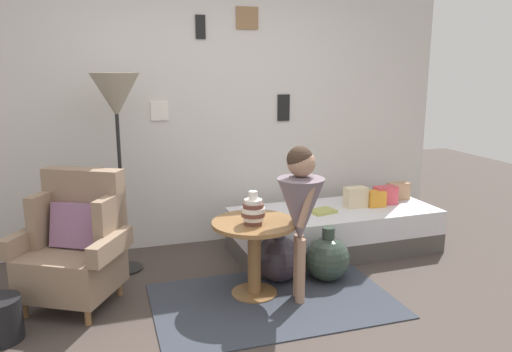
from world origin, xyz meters
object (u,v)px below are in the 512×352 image
object	(u,v)px
daybed	(334,230)
person_child	(300,204)
demijohn_near	(278,258)
demijohn_far	(327,258)
floor_lamp	(116,103)
side_table	(254,242)
vase_striped	(253,211)
armchair	(76,245)
book_on_daybed	(323,211)

from	to	relation	value
daybed	person_child	world-z (taller)	person_child
demijohn_near	demijohn_far	xyz separation A→B (m)	(0.38, -0.11, -0.01)
floor_lamp	demijohn_near	world-z (taller)	floor_lamp
daybed	floor_lamp	bearing A→B (deg)	176.60
side_table	demijohn_near	bearing A→B (deg)	34.89
vase_striped	side_table	bearing A→B (deg)	65.60
side_table	floor_lamp	xyz separation A→B (m)	(-0.91, 0.78, 1.00)
armchair	person_child	distance (m)	1.65
vase_striped	floor_lamp	bearing A→B (deg)	136.45
daybed	vase_striped	world-z (taller)	vase_striped
person_child	armchair	bearing A→B (deg)	163.06
daybed	floor_lamp	size ratio (longest dim) A/B	1.16
vase_striped	book_on_daybed	bearing A→B (deg)	37.17
vase_striped	demijohn_far	size ratio (longest dim) A/B	0.55
side_table	vase_striped	bearing A→B (deg)	-114.40
armchair	vase_striped	size ratio (longest dim) A/B	3.96
book_on_daybed	demijohn_far	bearing A→B (deg)	-110.46
demijohn_near	demijohn_far	distance (m)	0.40
person_child	demijohn_far	world-z (taller)	person_child
armchair	person_child	world-z (taller)	person_child
person_child	book_on_daybed	bearing A→B (deg)	54.92
side_table	demijohn_far	distance (m)	0.69
daybed	book_on_daybed	world-z (taller)	book_on_daybed
daybed	side_table	xyz separation A→B (m)	(-1.00, -0.67, 0.22)
person_child	book_on_daybed	world-z (taller)	person_child
floor_lamp	demijohn_far	size ratio (longest dim) A/B	3.69
vase_striped	demijohn_near	size ratio (longest dim) A/B	0.53
side_table	book_on_daybed	bearing A→B (deg)	35.53
demijohn_far	side_table	bearing A→B (deg)	-173.61
vase_striped	floor_lamp	size ratio (longest dim) A/B	0.15
armchair	book_on_daybed	world-z (taller)	armchair
daybed	person_child	xyz separation A→B (m)	(-0.71, -0.86, 0.55)
daybed	side_table	size ratio (longest dim) A/B	3.04
person_child	demijohn_far	xyz separation A→B (m)	(0.36, 0.26, -0.56)
side_table	vase_striped	world-z (taller)	vase_striped
daybed	side_table	bearing A→B (deg)	-146.11
armchair	book_on_daybed	bearing A→B (deg)	8.51
armchair	demijohn_far	size ratio (longest dim) A/B	2.17
demijohn_near	demijohn_far	bearing A→B (deg)	-15.70
side_table	floor_lamp	world-z (taller)	floor_lamp
demijohn_far	demijohn_near	bearing A→B (deg)	164.30
vase_striped	demijohn_near	distance (m)	0.61
armchair	book_on_daybed	distance (m)	2.13
side_table	floor_lamp	distance (m)	1.56
armchair	daybed	world-z (taller)	armchair
daybed	demijohn_far	world-z (taller)	demijohn_far
daybed	floor_lamp	distance (m)	2.26
book_on_daybed	floor_lamp	bearing A→B (deg)	174.08
vase_striped	person_child	bearing A→B (deg)	-22.78
vase_striped	book_on_daybed	world-z (taller)	vase_striped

